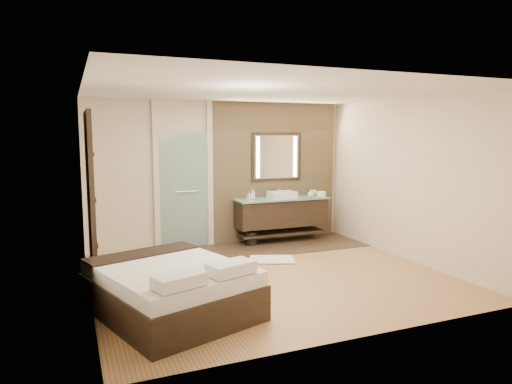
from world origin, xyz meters
name	(u,v)px	position (x,y,z in m)	size (l,w,h in m)	color
floor	(270,276)	(0.00, 0.00, 0.00)	(5.00, 5.00, 0.00)	olive
tile_strip	(264,247)	(0.60, 1.60, 0.01)	(3.80, 1.30, 0.01)	#38271E
stone_wall	(275,172)	(1.10, 2.21, 1.35)	(2.60, 0.08, 2.70)	tan
vanity	(281,212)	(1.10, 1.92, 0.58)	(1.85, 0.55, 0.88)	black
mirror_unit	(276,157)	(1.10, 2.16, 1.65)	(1.06, 0.04, 0.96)	black
frosted_door	(184,186)	(-0.75, 2.20, 1.14)	(1.10, 0.12, 2.70)	silver
shoji_partition	(91,199)	(-2.43, 0.60, 1.21)	(0.06, 1.20, 2.40)	black
bed	(171,289)	(-1.65, -0.86, 0.30)	(1.98, 2.22, 0.71)	black
bath_mat	(272,259)	(0.37, 0.75, 0.02)	(0.72, 0.50, 0.02)	silver
waste_bin	(251,239)	(0.44, 1.85, 0.13)	(0.21, 0.21, 0.27)	black
tissue_box	(321,194)	(1.92, 1.80, 0.92)	(0.12, 0.12, 0.10)	white
soap_bottle_a	(253,194)	(0.52, 1.95, 0.97)	(0.08, 0.08, 0.20)	silver
soap_bottle_b	(249,195)	(0.45, 1.98, 0.94)	(0.07, 0.07, 0.15)	#B2B2B2
soap_bottle_c	(310,193)	(1.66, 1.79, 0.94)	(0.12, 0.12, 0.15)	silver
cup	(314,192)	(1.89, 2.05, 0.92)	(0.13, 0.13, 0.11)	silver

